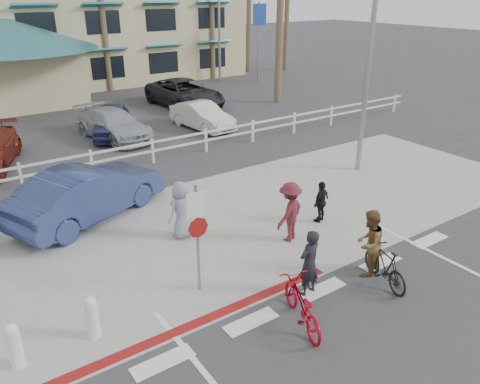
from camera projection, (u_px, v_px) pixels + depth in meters
ground at (341, 303)px, 10.23m from camera, size 140.00×140.00×0.00m
bike_path at (419, 358)px, 8.72m from camera, size 12.00×16.00×0.01m
sidewalk_plaza at (229, 224)px, 13.62m from camera, size 22.00×7.00×0.01m
cross_street at (167, 181)px, 16.64m from camera, size 40.00×5.00×0.01m
parking_lot at (84, 123)px, 23.81m from camera, size 50.00×16.00×0.01m
curb_red at (194, 324)px, 9.57m from camera, size 7.00×0.25×0.02m
rail_fence at (155, 151)px, 18.21m from camera, size 29.40×0.16×1.00m
sign_post at (197, 234)px, 10.11m from camera, size 0.50×0.10×2.90m
bollard_0 at (92, 317)px, 9.06m from camera, size 0.26×0.26×0.95m
bollard_1 at (14, 346)px, 8.33m from camera, size 0.26×0.26×0.95m
streetlight_0 at (371, 46)px, 15.94m from camera, size 0.60×2.00×9.00m
streetlight_1 at (219, 12)px, 32.65m from camera, size 0.60×2.00×9.50m
info_sign at (258, 42)px, 32.96m from camera, size 1.20×0.16×5.60m
bike_red at (302, 305)px, 9.41m from camera, size 1.18×1.91×0.95m
rider_red at (309, 263)px, 10.25m from camera, size 0.63×0.46×1.59m
bike_black at (385, 266)px, 10.72m from camera, size 0.85×1.65×0.95m
rider_black at (369, 243)px, 10.97m from camera, size 0.98×0.88×1.66m
pedestrian_a at (290, 212)px, 12.48m from camera, size 1.23×0.97×1.67m
pedestrian_child at (321, 202)px, 13.56m from camera, size 0.80×0.51×1.26m
pedestrian_b at (181, 210)px, 12.65m from camera, size 0.91×0.72×1.62m
car_white_sedan at (88, 193)px, 13.75m from camera, size 5.12×3.46×1.60m
lot_car_2 at (112, 121)px, 21.54m from camera, size 3.09×4.42×1.40m
lot_car_3 at (202, 116)px, 22.56m from camera, size 1.73×3.96×1.27m
lot_car_5 at (185, 93)px, 26.73m from camera, size 2.97×5.72×1.54m
lot_car_6 at (114, 124)px, 21.08m from camera, size 2.63×4.78×1.31m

